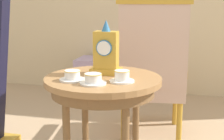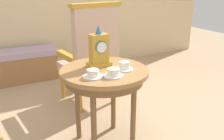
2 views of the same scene
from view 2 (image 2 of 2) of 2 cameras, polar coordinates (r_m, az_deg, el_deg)
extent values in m
cylinder|color=#9E7042|center=(2.02, -1.77, -0.29)|extent=(0.71, 0.71, 0.03)
cylinder|color=brown|center=(2.04, -1.76, -1.68)|extent=(0.62, 0.62, 0.07)
cylinder|color=brown|center=(2.37, 0.30, -6.14)|extent=(0.04, 0.04, 0.65)
cylinder|color=brown|center=(2.24, -7.71, -7.85)|extent=(0.04, 0.04, 0.65)
cylinder|color=brown|center=(1.96, -4.11, -12.08)|extent=(0.04, 0.04, 0.65)
cylinder|color=brown|center=(2.10, 4.81, -9.77)|extent=(0.04, 0.04, 0.65)
cylinder|color=white|center=(1.85, -4.30, -1.49)|extent=(0.15, 0.15, 0.01)
cylinder|color=white|center=(1.84, -4.32, -0.62)|extent=(0.09, 0.09, 0.05)
torus|color=gold|center=(1.83, -4.34, 0.02)|extent=(0.09, 0.09, 0.00)
cylinder|color=white|center=(1.86, 0.24, -1.28)|extent=(0.15, 0.15, 0.01)
cylinder|color=white|center=(1.85, 0.24, -0.42)|extent=(0.09, 0.09, 0.05)
torus|color=gold|center=(1.84, 0.24, 0.23)|extent=(0.10, 0.10, 0.00)
cylinder|color=white|center=(2.00, 2.78, 0.18)|extent=(0.14, 0.14, 0.01)
cylinder|color=white|center=(1.99, 2.79, 1.08)|extent=(0.08, 0.08, 0.06)
torus|color=gold|center=(1.98, 2.81, 1.78)|extent=(0.09, 0.09, 0.00)
cube|color=gold|center=(2.08, -2.92, 1.35)|extent=(0.19, 0.11, 0.04)
cube|color=gold|center=(2.04, -2.98, 4.90)|extent=(0.14, 0.09, 0.23)
cylinder|color=teal|center=(1.99, -2.38, 5.13)|extent=(0.10, 0.01, 0.10)
cylinder|color=white|center=(1.99, -2.30, 5.09)|extent=(0.08, 0.00, 0.08)
cone|color=teal|center=(2.01, -3.05, 9.03)|extent=(0.06, 0.06, 0.07)
cube|color=#CCA893|center=(2.92, -5.57, 0.55)|extent=(0.58, 0.58, 0.11)
cube|color=#CCA893|center=(2.63, -3.46, 7.02)|extent=(0.53, 0.16, 0.64)
cube|color=gold|center=(2.58, -3.61, 14.42)|extent=(0.57, 0.17, 0.04)
cube|color=gold|center=(2.98, -1.82, 4.37)|extent=(0.13, 0.47, 0.06)
cube|color=gold|center=(2.77, -9.83, 2.90)|extent=(0.13, 0.47, 0.06)
cylinder|color=gold|center=(3.28, -4.00, -1.53)|extent=(0.04, 0.04, 0.35)
cylinder|color=gold|center=(3.09, -11.01, -3.16)|extent=(0.04, 0.04, 0.35)
cylinder|color=gold|center=(2.93, 0.45, -4.05)|extent=(0.04, 0.04, 0.35)
cylinder|color=gold|center=(2.73, -7.16, -6.12)|extent=(0.04, 0.04, 0.35)
cube|color=#B299B7|center=(3.74, -19.42, 3.68)|extent=(0.91, 0.40, 0.08)
cube|color=#9E7042|center=(3.80, -19.05, 0.49)|extent=(0.87, 0.38, 0.36)
camera|label=1|loc=(1.36, 69.57, -1.42)|focal=54.49mm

